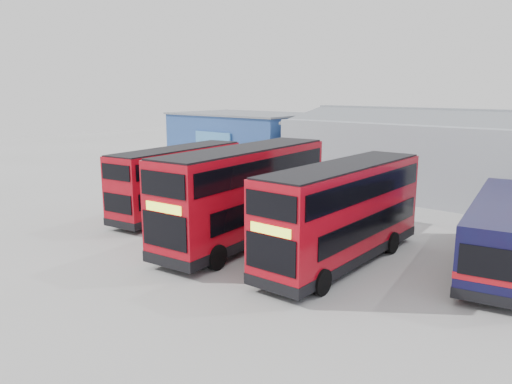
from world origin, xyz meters
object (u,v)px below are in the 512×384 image
at_px(office_block, 245,142).
at_px(double_decker_centre, 245,196).
at_px(double_decker_left, 178,182).
at_px(single_decker_blue, 504,234).
at_px(panel_van, 182,164).
at_px(double_decker_right, 343,215).

xyz_separation_m(office_block, double_decker_centre, (14.14, -16.28, -0.31)).
bearing_deg(double_decker_left, office_block, -69.95).
distance_m(office_block, single_decker_blue, 27.31).
height_order(office_block, panel_van, office_block).
xyz_separation_m(double_decker_right, single_decker_blue, (5.32, 3.88, -0.69)).
bearing_deg(double_decker_left, panel_van, -50.39).
relative_size(double_decker_right, panel_van, 1.74).
relative_size(office_block, panel_van, 2.14).
height_order(double_decker_centre, panel_van, double_decker_centre).
bearing_deg(single_decker_blue, office_block, -36.05).
bearing_deg(panel_van, double_decker_centre, -14.45).
bearing_deg(office_block, double_decker_left, -62.37).
height_order(double_decker_centre, double_decker_right, double_decker_centre).
relative_size(office_block, double_decker_right, 1.23).
bearing_deg(panel_van, double_decker_right, -6.44).
height_order(double_decker_right, single_decker_blue, double_decker_right).
bearing_deg(single_decker_blue, double_decker_left, -0.60).
xyz_separation_m(double_decker_left, double_decker_right, (11.46, -1.11, 0.14)).
distance_m(single_decker_blue, panel_van, 25.67).
xyz_separation_m(double_decker_left, single_decker_blue, (16.79, 2.78, -0.55)).
distance_m(double_decker_centre, single_decker_blue, 11.26).
xyz_separation_m(single_decker_blue, panel_van, (-25.18, 5.00, -0.09)).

